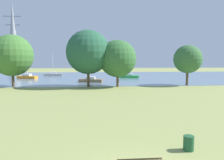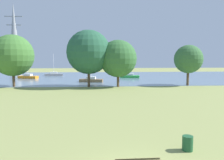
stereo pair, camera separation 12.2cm
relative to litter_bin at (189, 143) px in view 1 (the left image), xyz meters
name	(u,v)px [view 1 (the left image)]	position (x,y,z in m)	size (l,w,h in m)	color
ground_plane	(107,94)	(-3.24, 19.09, -0.40)	(160.00, 160.00, 0.00)	#8C9351
litter_bin	(189,143)	(0.00, 0.00, 0.00)	(0.56, 0.56, 0.80)	#1E512D
water_surface	(101,77)	(-3.24, 47.09, -0.39)	(140.00, 40.00, 0.02)	slate
sailboat_green	(129,76)	(3.66, 44.07, 0.05)	(5.01, 2.48, 5.75)	green
sailboat_gray	(53,74)	(-16.47, 51.37, 0.05)	(4.95, 2.07, 6.15)	gray
sailboat_orange	(27,77)	(-21.28, 44.04, 0.07)	(5.03, 2.85, 7.54)	orange
sailboat_brown	(91,80)	(-5.82, 34.68, 0.04)	(4.98, 2.26, 5.30)	brown
tree_west_near	(12,55)	(-18.97, 28.09, 4.98)	(7.08, 7.08, 8.92)	brown
tree_east_far	(88,52)	(-6.07, 27.17, 5.55)	(7.51, 7.51, 9.71)	brown
tree_east_near	(118,59)	(-1.05, 26.76, 4.44)	(6.37, 6.37, 8.03)	brown
tree_west_far	(188,59)	(11.75, 27.84, 4.34)	(5.09, 5.09, 7.30)	brown
electricity_pylon	(13,37)	(-34.02, 72.38, 11.95)	(6.40, 4.40, 24.68)	gray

